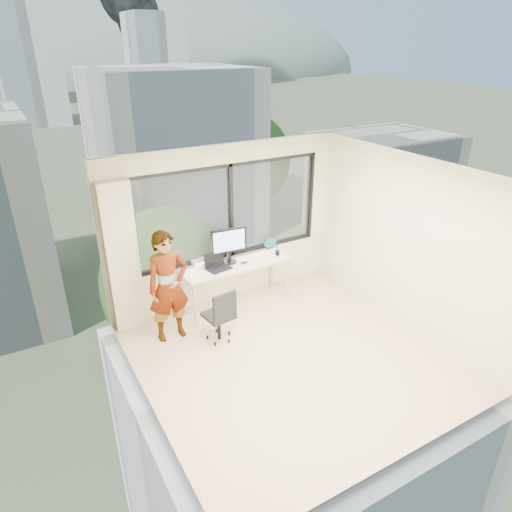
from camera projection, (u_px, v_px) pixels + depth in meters
floor at (292, 357)px, 6.35m from camera, size 4.00×4.00×0.01m
ceiling at (299, 174)px, 5.24m from camera, size 4.00×4.00×0.01m
wall_front at (416, 361)px, 4.23m from camera, size 4.00×0.01×2.60m
wall_left at (141, 317)px, 4.90m from camera, size 0.01×4.00×2.60m
wall_right at (407, 243)px, 6.70m from camera, size 0.01×4.00×2.60m
window_wall at (228, 211)px, 7.29m from camera, size 3.30×0.16×1.55m
curtain at (123, 259)px, 6.56m from camera, size 0.45×0.14×2.30m
desk at (236, 284)px, 7.49m from camera, size 1.80×0.60×0.75m
chair at (218, 314)px, 6.55m from camera, size 0.49×0.49×0.87m
person at (168, 287)px, 6.45m from camera, size 0.62×0.41×1.67m
monitor at (229, 245)px, 7.25m from camera, size 0.60×0.18×0.59m
game_console at (202, 263)px, 7.28m from camera, size 0.33×0.29×0.07m
laptop at (219, 262)px, 7.10m from camera, size 0.42×0.44×0.23m
cellphone at (244, 263)px, 7.34m from camera, size 0.12×0.07×0.01m
pen_cup at (277, 253)px, 7.60m from camera, size 0.08×0.08×0.09m
handbag at (270, 243)px, 7.85m from camera, size 0.26×0.14×0.20m
exterior_ground at (4, 127)px, 106.48m from camera, size 400.00×400.00×0.04m
near_bldg_b at (174, 156)px, 44.13m from camera, size 14.00×13.00×16.00m
near_bldg_c at (381, 185)px, 45.66m from camera, size 12.00×10.00×10.00m
far_tower_b at (27, 57)px, 103.69m from camera, size 13.00×13.00×30.00m
far_tower_c at (156, 60)px, 136.88m from camera, size 15.00×15.00×26.00m
hill_b at (150, 71)px, 308.42m from camera, size 300.00×220.00×96.00m
tree_b at (170, 299)px, 26.32m from camera, size 7.60×7.60×9.00m
tree_c at (253, 169)px, 51.47m from camera, size 8.40×8.40×10.00m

